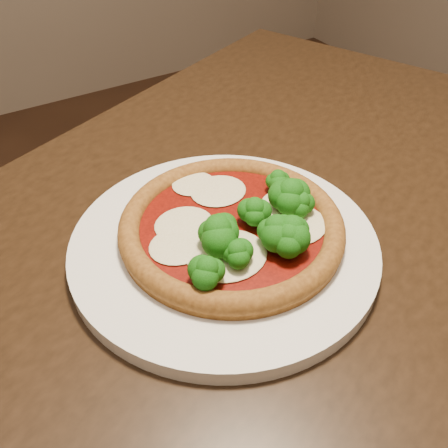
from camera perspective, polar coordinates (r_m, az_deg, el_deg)
dining_table at (r=0.68m, az=4.10°, el=-7.35°), size 1.34×1.12×0.75m
plate at (r=0.56m, az=-0.00°, el=-2.39°), size 0.34×0.34×0.02m
pizza at (r=0.55m, az=1.77°, el=-0.13°), size 0.25×0.25×0.06m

